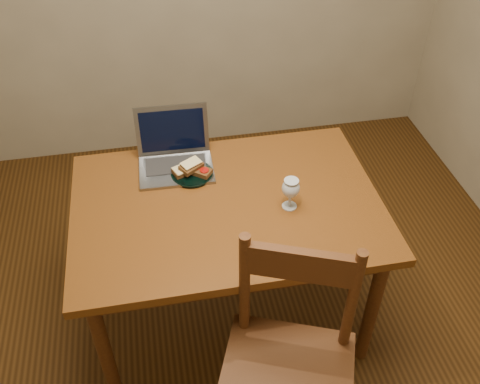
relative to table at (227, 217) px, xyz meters
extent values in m
cube|color=black|center=(0.06, -0.08, -0.66)|extent=(3.20, 3.20, 0.02)
cube|color=#4C280C|center=(0.00, 0.00, 0.07)|extent=(1.30, 0.90, 0.04)
cylinder|color=#3C1C0C|center=(-0.57, -0.37, -0.30)|extent=(0.06, 0.06, 0.70)
cylinder|color=#3C1C0C|center=(0.57, -0.37, -0.30)|extent=(0.06, 0.06, 0.70)
cylinder|color=#3C1C0C|center=(-0.57, 0.37, -0.30)|extent=(0.06, 0.06, 0.70)
cylinder|color=#3C1C0C|center=(0.57, 0.37, -0.30)|extent=(0.06, 0.06, 0.70)
cube|color=#3C1C0C|center=(0.10, -0.69, -0.17)|extent=(0.60, 0.59, 0.04)
cube|color=#3C1C0C|center=(0.16, -0.52, 0.24)|extent=(0.37, 0.17, 0.13)
cylinder|color=black|center=(-0.12, 0.21, 0.09)|extent=(0.19, 0.19, 0.02)
cube|color=slate|center=(-0.19, 0.25, 0.09)|extent=(0.34, 0.24, 0.02)
cube|color=slate|center=(-0.18, 0.40, 0.21)|extent=(0.33, 0.08, 0.23)
cube|color=black|center=(-0.18, 0.40, 0.21)|extent=(0.29, 0.06, 0.18)
camera|label=1|loc=(-0.26, -1.65, 1.60)|focal=40.00mm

